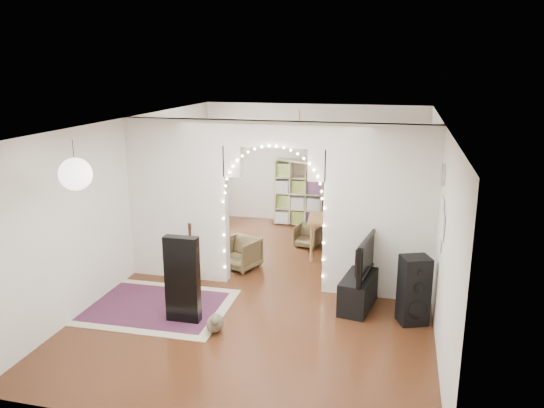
% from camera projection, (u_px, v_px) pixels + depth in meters
% --- Properties ---
extents(floor, '(7.50, 7.50, 0.00)m').
position_uv_depth(floor, '(274.00, 284.00, 8.79)').
color(floor, black).
rests_on(floor, ground).
extents(ceiling, '(5.00, 7.50, 0.02)m').
position_uv_depth(ceiling, '(275.00, 121.00, 8.10)').
color(ceiling, white).
rests_on(ceiling, wall_back).
extents(wall_back, '(5.00, 0.02, 2.70)m').
position_uv_depth(wall_back, '(313.00, 164.00, 11.97)').
color(wall_back, silver).
rests_on(wall_back, floor).
extents(wall_front, '(5.00, 0.02, 2.70)m').
position_uv_depth(wall_front, '(180.00, 307.00, 4.92)').
color(wall_front, silver).
rests_on(wall_front, floor).
extents(wall_left, '(0.02, 7.50, 2.70)m').
position_uv_depth(wall_left, '(132.00, 197.00, 9.02)').
color(wall_left, silver).
rests_on(wall_left, floor).
extents(wall_right, '(0.02, 7.50, 2.70)m').
position_uv_depth(wall_right, '(438.00, 216.00, 7.87)').
color(wall_right, silver).
rests_on(wall_right, floor).
extents(divider_wall, '(5.00, 0.20, 2.70)m').
position_uv_depth(divider_wall, '(275.00, 201.00, 8.43)').
color(divider_wall, silver).
rests_on(divider_wall, floor).
extents(fairy_lights, '(1.64, 0.04, 1.60)m').
position_uv_depth(fairy_lights, '(273.00, 196.00, 8.27)').
color(fairy_lights, '#FFEABF').
rests_on(fairy_lights, divider_wall).
extents(window, '(0.04, 1.20, 1.40)m').
position_uv_depth(window, '(176.00, 169.00, 10.67)').
color(window, white).
rests_on(window, wall_left).
extents(wall_clock, '(0.03, 0.31, 0.31)m').
position_uv_depth(wall_clock, '(443.00, 175.00, 7.12)').
color(wall_clock, white).
rests_on(wall_clock, wall_right).
extents(picture_frames, '(0.02, 0.50, 0.70)m').
position_uv_depth(picture_frames, '(441.00, 226.00, 6.89)').
color(picture_frames, white).
rests_on(picture_frames, wall_right).
extents(paper_lantern, '(0.40, 0.40, 0.40)m').
position_uv_depth(paper_lantern, '(75.00, 174.00, 6.40)').
color(paper_lantern, white).
rests_on(paper_lantern, ceiling).
extents(ceiling_fan, '(1.10, 1.10, 0.30)m').
position_uv_depth(ceiling_fan, '(299.00, 126.00, 10.06)').
color(ceiling_fan, '#AE7D3A').
rests_on(ceiling_fan, ceiling).
extents(area_rug, '(2.28, 1.74, 0.02)m').
position_uv_depth(area_rug, '(154.00, 306.00, 7.99)').
color(area_rug, maroon).
rests_on(area_rug, floor).
extents(guitar_case, '(0.48, 0.17, 1.26)m').
position_uv_depth(guitar_case, '(182.00, 280.00, 7.38)').
color(guitar_case, black).
rests_on(guitar_case, floor).
extents(acoustic_guitar, '(0.37, 0.24, 0.88)m').
position_uv_depth(acoustic_guitar, '(191.00, 261.00, 8.77)').
color(acoustic_guitar, tan).
rests_on(acoustic_guitar, floor).
extents(tabby_cat, '(0.33, 0.50, 0.34)m').
position_uv_depth(tabby_cat, '(215.00, 323.00, 7.19)').
color(tabby_cat, brown).
rests_on(tabby_cat, floor).
extents(floor_speaker, '(0.48, 0.45, 0.98)m').
position_uv_depth(floor_speaker, '(414.00, 290.00, 7.38)').
color(floor_speaker, black).
rests_on(floor_speaker, floor).
extents(media_console, '(0.56, 1.05, 0.50)m').
position_uv_depth(media_console, '(359.00, 291.00, 7.94)').
color(media_console, black).
rests_on(media_console, floor).
extents(tv, '(0.31, 1.08, 0.62)m').
position_uv_depth(tv, '(360.00, 256.00, 7.80)').
color(tv, black).
rests_on(tv, media_console).
extents(bookcase, '(1.46, 0.92, 1.48)m').
position_uv_depth(bookcase, '(307.00, 193.00, 11.87)').
color(bookcase, tan).
rests_on(bookcase, floor).
extents(dining_table, '(1.27, 0.91, 0.76)m').
position_uv_depth(dining_table, '(341.00, 222.00, 9.90)').
color(dining_table, brown).
rests_on(dining_table, floor).
extents(flower_vase, '(0.20, 0.20, 0.19)m').
position_uv_depth(flower_vase, '(341.00, 214.00, 9.85)').
color(flower_vase, white).
rests_on(flower_vase, dining_table).
extents(dining_chair_left, '(0.77, 0.78, 0.55)m').
position_uv_depth(dining_chair_left, '(240.00, 253.00, 9.43)').
color(dining_chair_left, '#4F4227').
rests_on(dining_chair_left, floor).
extents(dining_chair_right, '(0.54, 0.55, 0.43)m').
position_uv_depth(dining_chair_right, '(308.00, 236.00, 10.58)').
color(dining_chair_right, '#4F4227').
rests_on(dining_chair_right, floor).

